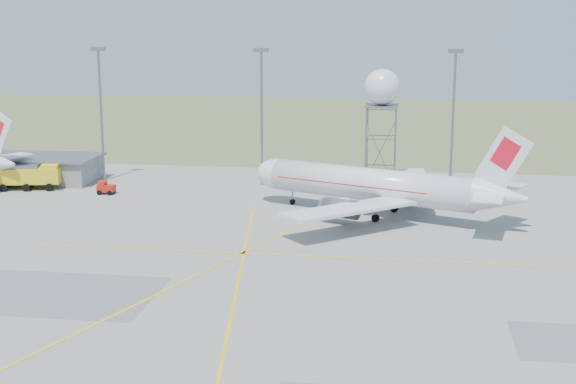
# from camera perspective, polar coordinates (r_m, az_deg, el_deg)

# --- Properties ---
(ground) EXTENTS (400.00, 400.00, 0.00)m
(ground) POSITION_cam_1_polar(r_m,az_deg,el_deg) (57.92, -3.54, -13.10)
(ground) COLOR #979893
(ground) RESTS_ON ground
(grass_strip) EXTENTS (400.00, 120.00, 0.03)m
(grass_strip) POSITION_cam_1_polar(r_m,az_deg,el_deg) (193.09, 4.93, 4.87)
(grass_strip) COLOR #566738
(grass_strip) RESTS_ON ground
(building_grey) EXTENTS (19.00, 10.00, 3.90)m
(building_grey) POSITION_cam_1_polar(r_m,az_deg,el_deg) (130.06, -17.39, 1.61)
(building_grey) COLOR gray
(building_grey) RESTS_ON ground
(mast_a) EXTENTS (2.20, 0.50, 20.50)m
(mast_a) POSITION_cam_1_polar(r_m,az_deg,el_deg) (126.50, -13.18, 6.19)
(mast_a) COLOR slate
(mast_a) RESTS_ON ground
(mast_b) EXTENTS (2.20, 0.50, 20.50)m
(mast_b) POSITION_cam_1_polar(r_m,az_deg,el_deg) (119.72, -1.90, 6.18)
(mast_b) COLOR slate
(mast_b) RESTS_ON ground
(mast_c) EXTENTS (2.20, 0.50, 20.50)m
(mast_c) POSITION_cam_1_polar(r_m,az_deg,el_deg) (118.09, 11.68, 5.84)
(mast_c) COLOR slate
(mast_c) RESTS_ON ground
(airliner_main) EXTENTS (35.79, 33.50, 12.67)m
(airliner_main) POSITION_cam_1_polar(r_m,az_deg,el_deg) (102.52, 6.22, 0.44)
(airliner_main) COLOR silver
(airliner_main) RESTS_ON ground
(radar_tower) EXTENTS (4.97, 4.97, 17.99)m
(radar_tower) POSITION_cam_1_polar(r_m,az_deg,el_deg) (112.18, 6.65, 4.67)
(radar_tower) COLOR slate
(radar_tower) RESTS_ON ground
(fire_truck) EXTENTS (9.74, 5.28, 3.72)m
(fire_truck) POSITION_cam_1_polar(r_m,az_deg,el_deg) (124.12, -17.86, 1.00)
(fire_truck) COLOR yellow
(fire_truck) RESTS_ON ground
(baggage_tug) EXTENTS (2.44, 1.96, 1.87)m
(baggage_tug) POSITION_cam_1_polar(r_m,az_deg,el_deg) (118.09, -12.82, 0.20)
(baggage_tug) COLOR red
(baggage_tug) RESTS_ON ground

